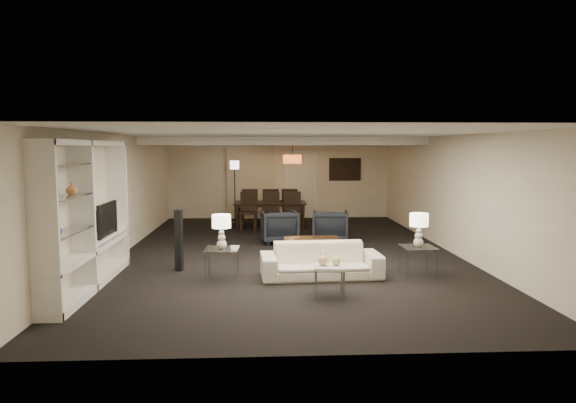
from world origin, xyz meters
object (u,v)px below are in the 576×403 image
at_px(chair_nr, 293,212).
at_px(chair_nm, 271,212).
at_px(chair_fl, 249,206).
at_px(chair_nl, 248,212).
at_px(armchair_right, 330,226).
at_px(side_table_left, 222,264).
at_px(side_table_right, 418,262).
at_px(chair_fm, 270,206).
at_px(vase_blue, 56,230).
at_px(floor_speaker, 179,240).
at_px(television, 101,219).
at_px(marble_table, 329,281).
at_px(floor_lamp, 235,192).
at_px(dining_table, 270,215).
at_px(armchair_left, 280,227).
at_px(sofa, 321,261).
at_px(table_lamp_right, 419,230).
at_px(chair_fr, 290,206).
at_px(table_lamp_left, 222,232).
at_px(vase_amber, 72,189).
at_px(pendant_light, 292,159).
at_px(coffee_table, 312,248).

bearing_deg(chair_nr, chair_nm, 179.94).
bearing_deg(chair_fl, chair_nl, 84.95).
bearing_deg(chair_nr, armchair_right, -65.88).
height_order(side_table_left, side_table_right, same).
bearing_deg(chair_fm, vase_blue, 63.33).
relative_size(vase_blue, floor_speaker, 0.16).
distance_m(television, chair_fl, 6.66).
relative_size(side_table_right, chair_nl, 0.54).
xyz_separation_m(vase_blue, chair_nr, (3.59, 6.76, -0.62)).
distance_m(marble_table, chair_fl, 7.57).
xyz_separation_m(chair_nr, chair_fl, (-1.20, 1.30, 0.00)).
height_order(armchair_right, floor_lamp, floor_lamp).
bearing_deg(floor_speaker, dining_table, 84.13).
bearing_deg(chair_nl, chair_fl, 94.40).
height_order(armchair_left, chair_nl, chair_nl).
xyz_separation_m(side_table_left, dining_table, (0.92, 5.69, 0.09)).
relative_size(marble_table, dining_table, 0.23).
bearing_deg(sofa, chair_nm, 95.45).
bearing_deg(chair_fm, chair_fl, -6.33).
xyz_separation_m(armchair_right, table_lamp_right, (1.10, -3.30, 0.44)).
bearing_deg(chair_fl, side_table_left, 82.07).
bearing_deg(chair_fr, sofa, 98.80).
bearing_deg(chair_fr, table_lamp_left, 83.69).
distance_m(table_lamp_right, vase_amber, 5.64).
relative_size(vase_blue, vase_amber, 0.99).
bearing_deg(chair_nr, pendant_light, 87.83).
bearing_deg(armchair_left, table_lamp_left, 66.00).
bearing_deg(vase_amber, floor_lamp, 75.61).
xyz_separation_m(armchair_right, chair_nl, (-1.98, 1.74, 0.14)).
distance_m(armchair_left, side_table_right, 4.02).
bearing_deg(chair_nm, side_table_left, -95.22).
relative_size(table_lamp_right, dining_table, 0.29).
relative_size(armchair_left, table_lamp_right, 1.44).
distance_m(vase_blue, chair_nm, 7.42).
distance_m(dining_table, chair_nr, 0.90).
relative_size(coffee_table, table_lamp_left, 1.94).
distance_m(table_lamp_left, floor_lamp, 6.54).
bearing_deg(vase_blue, dining_table, 68.05).
distance_m(armchair_right, dining_table, 2.76).
xyz_separation_m(floor_speaker, chair_fm, (1.74, 5.70, -0.04)).
bearing_deg(marble_table, floor_speaker, 145.48).
bearing_deg(table_lamp_left, chair_nm, 79.66).
height_order(chair_nl, chair_fm, same).
bearing_deg(vase_amber, coffee_table, 35.48).
distance_m(coffee_table, chair_fm, 4.81).
bearing_deg(pendant_light, television, -122.89).
relative_size(side_table_right, television, 0.58).
bearing_deg(chair_nl, sofa, -70.27).
height_order(dining_table, chair_nr, chair_nr).
height_order(vase_amber, dining_table, vase_amber).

